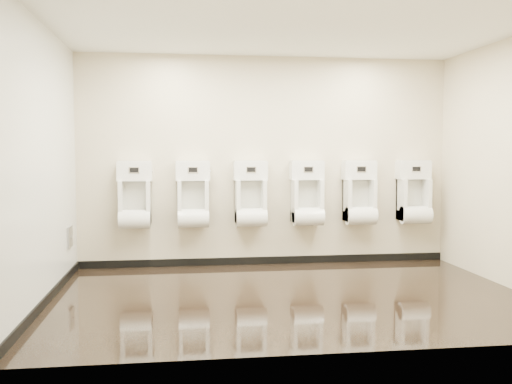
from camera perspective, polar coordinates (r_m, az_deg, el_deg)
ground at (r=6.15m, az=3.51°, el=-10.32°), size 5.00×3.50×0.00m
ceiling at (r=6.10m, az=3.63°, el=16.09°), size 5.00×3.50×0.00m
back_wall at (r=7.69m, az=1.03°, el=3.10°), size 5.00×0.02×2.80m
front_wall at (r=4.26m, az=8.15°, el=2.33°), size 5.00×0.02×2.80m
left_wall at (r=6.00m, az=-20.57°, el=2.59°), size 0.02×3.50×2.80m
tile_overlay_left at (r=6.00m, az=-20.52°, el=2.59°), size 0.01×3.50×2.80m
skirting_back at (r=7.82m, az=1.03°, el=-6.85°), size 5.00×0.02×0.10m
skirting_left at (r=6.18m, az=-20.15°, el=-10.03°), size 0.02×3.50×0.10m
access_panel at (r=7.24m, az=-18.13°, el=-4.30°), size 0.04×0.25×0.25m
urinal_0 at (r=7.50m, az=-12.02°, el=-0.77°), size 0.46×0.34×0.85m
urinal_1 at (r=7.48m, az=-6.32°, el=-0.72°), size 0.46×0.34×0.85m
urinal_2 at (r=7.53m, az=-0.54°, el=-0.66°), size 0.46×0.34×0.85m
urinal_3 at (r=7.66m, az=5.15°, el=-0.60°), size 0.46×0.34×0.85m
urinal_4 at (r=7.86m, az=10.33°, el=-0.53°), size 0.46×0.34×0.85m
urinal_5 at (r=8.13m, az=15.52°, el=-0.47°), size 0.46×0.34×0.85m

